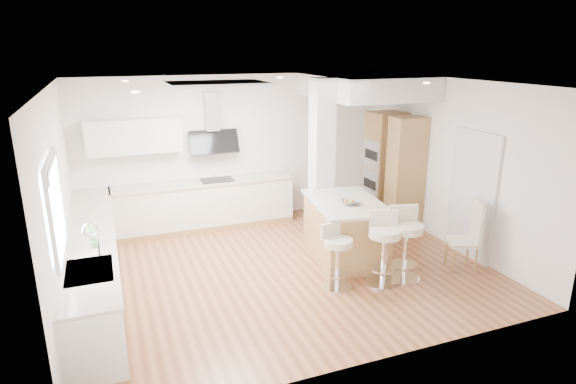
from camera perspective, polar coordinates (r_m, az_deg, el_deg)
name	(u,v)px	position (r m, az deg, el deg)	size (l,w,h in m)	color
ground	(284,268)	(7.53, -0.46, -9.02)	(6.00, 6.00, 0.00)	#A2623C
ceiling	(284,268)	(7.53, -0.46, -9.02)	(6.00, 5.00, 0.02)	silver
wall_back	(238,149)	(9.35, -5.95, 5.11)	(6.00, 0.04, 2.80)	white
wall_left	(59,204)	(6.64, -25.50, -1.32)	(0.04, 5.00, 2.80)	white
wall_right	(451,164)	(8.53, 18.73, 3.18)	(0.04, 5.00, 2.80)	white
skylight	(217,84)	(7.14, -8.37, 12.55)	(4.10, 2.10, 0.06)	silver
window_left	(54,202)	(5.69, -25.94, -1.10)	(0.06, 1.28, 1.07)	white
doorway_right	(472,197)	(8.18, 20.98, -0.51)	(0.05, 1.00, 2.10)	#473F38
counter_left	(94,262)	(7.15, -22.04, -7.72)	(0.63, 4.50, 1.35)	#B3884C
counter_back	(195,193)	(9.06, -10.93, -0.08)	(3.62, 0.63, 2.50)	#B3884C
pillar	(321,161)	(8.28, 3.99, 3.64)	(0.35, 0.35, 2.80)	silver
soffit	(365,86)	(8.98, 9.12, 12.26)	(1.78, 2.20, 0.40)	silver
oven_column	(392,169)	(9.38, 12.26, 2.66)	(0.63, 1.21, 2.10)	#B3884C
peninsula	(345,229)	(7.75, 6.78, -4.43)	(1.26, 1.72, 1.04)	#B3884C
bar_stool_a	(337,253)	(6.80, 5.83, -7.16)	(0.52, 0.52, 0.94)	silver
bar_stool_b	(384,245)	(6.98, 11.31, -6.14)	(0.62, 0.62, 1.06)	silver
bar_stool_c	(405,240)	(7.17, 13.74, -5.53)	(0.60, 0.60, 1.09)	silver
dining_chair	(470,233)	(7.76, 20.72, -4.59)	(0.56, 0.56, 1.11)	beige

